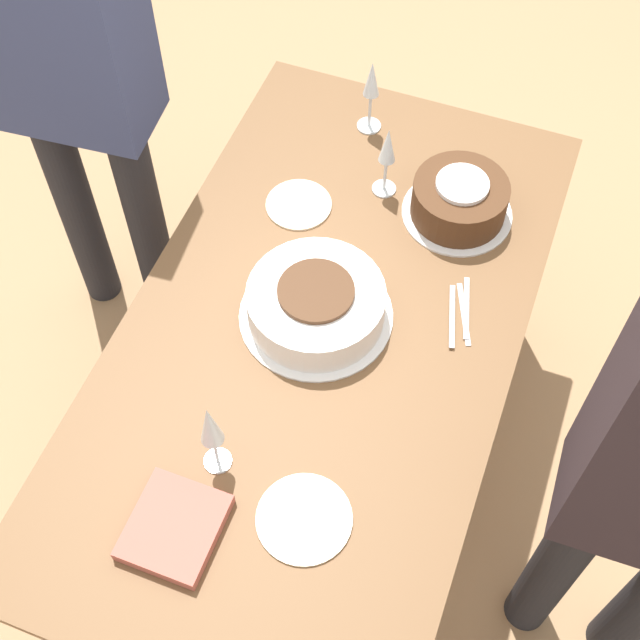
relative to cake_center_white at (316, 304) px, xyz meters
name	(u,v)px	position (x,y,z in m)	size (l,w,h in m)	color
ground_plane	(320,467)	(-0.04, -0.02, -0.78)	(12.00, 12.00, 0.00)	#A87F56
dining_table	(320,357)	(-0.04, -0.02, -0.15)	(1.60, 0.86, 0.74)	brown
cake_center_white	(316,304)	(0.00, 0.00, 0.00)	(0.35, 0.35, 0.10)	white
cake_front_chocolate	(459,200)	(0.40, -0.22, 0.00)	(0.27, 0.27, 0.11)	white
wine_glass_near	(371,85)	(0.61, 0.08, 0.10)	(0.06, 0.06, 0.21)	silver
wine_glass_far	(387,150)	(0.42, -0.02, 0.09)	(0.06, 0.06, 0.20)	silver
wine_glass_extra	(210,427)	(-0.41, 0.06, 0.11)	(0.06, 0.06, 0.23)	silver
dessert_plate_left	(304,519)	(-0.46, -0.15, -0.04)	(0.19, 0.19, 0.01)	beige
dessert_plate_right	(299,205)	(0.29, 0.16, -0.04)	(0.16, 0.16, 0.01)	beige
fork_pile	(461,313)	(0.12, -0.31, -0.04)	(0.20, 0.09, 0.01)	silver
napkin_stack	(174,527)	(-0.57, 0.08, -0.03)	(0.19, 0.17, 0.03)	#B75B4C
person_watching	(62,52)	(0.32, 0.76, 0.22)	(0.25, 0.42, 1.66)	#232328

